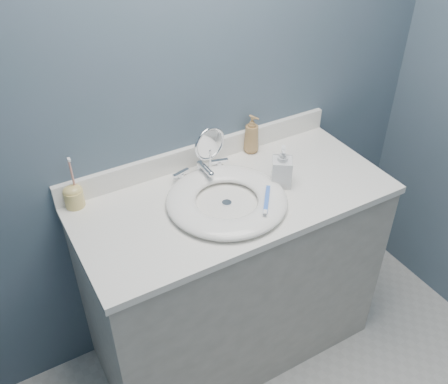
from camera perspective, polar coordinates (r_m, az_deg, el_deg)
back_wall at (r=1.93m, az=-2.96°, el=11.51°), size 2.20×0.02×2.40m
vanity_cabinet at (r=2.20m, az=1.03°, el=-9.87°), size 1.20×0.55×0.85m
countertop at (r=1.90m, az=1.17°, el=-0.77°), size 1.22×0.57×0.03m
backsplash at (r=2.06m, az=-2.57°, el=4.45°), size 1.22×0.02×0.09m
basin at (r=1.84m, az=0.32°, el=-0.91°), size 0.45×0.45×0.04m
drain at (r=1.85m, az=0.32°, el=-1.27°), size 0.04×0.04×0.01m
faucet at (r=1.98m, az=-2.54°, el=2.34°), size 0.25×0.13×0.07m
makeup_mirror at (r=1.95m, az=-1.65°, el=4.92°), size 0.14×0.08×0.21m
soap_bottle_amber at (r=2.11m, az=3.18°, el=6.63°), size 0.08×0.08×0.17m
soap_bottle_clear at (r=1.92m, az=6.66°, el=2.96°), size 0.11×0.11×0.17m
toothbrush_holder at (r=1.90m, az=-16.81°, el=-0.36°), size 0.07×0.07×0.21m
toothbrush_lying at (r=1.80m, az=4.89°, el=-0.97°), size 0.12×0.15×0.02m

